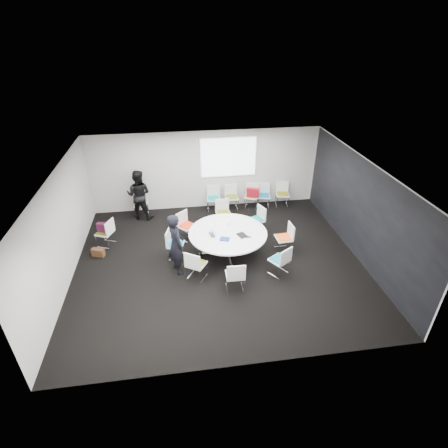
{
  "coord_description": "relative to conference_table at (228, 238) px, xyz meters",
  "views": [
    {
      "loc": [
        -1.02,
        -7.99,
        5.99
      ],
      "look_at": [
        0.2,
        0.4,
        1.0
      ],
      "focal_mm": 28.0,
      "sensor_mm": 36.0,
      "label": 1
    }
  ],
  "objects": [
    {
      "name": "maroon_bag",
      "position": [
        -3.6,
        0.97,
        0.08
      ],
      "size": [
        0.42,
        0.25,
        0.28
      ],
      "primitive_type": "cube",
      "rotation": [
        0.0,
        0.0,
        -0.3
      ],
      "color": "#40112A",
      "rests_on": "chair_spare_left"
    },
    {
      "name": "person_back",
      "position": [
        -2.64,
        2.58,
        0.33
      ],
      "size": [
        0.99,
        0.85,
        1.74
      ],
      "primitive_type": "imported",
      "rotation": [
        0.0,
        0.0,
        2.89
      ],
      "color": "black",
      "rests_on": "ground"
    },
    {
      "name": "chair_ring_d",
      "position": [
        -1.14,
        1.01,
        -0.27
      ],
      "size": [
        0.64,
        0.64,
        0.88
      ],
      "rotation": [
        0.0,
        0.0,
        3.88
      ],
      "color": "silver",
      "rests_on": "ground"
    },
    {
      "name": "cup",
      "position": [
        0.1,
        0.39,
        0.23
      ],
      "size": [
        0.08,
        0.08,
        0.09
      ],
      "primitive_type": "cylinder",
      "color": "white",
      "rests_on": "conference_table"
    },
    {
      "name": "chair_ring_h",
      "position": [
        1.23,
        -1.13,
        -0.27
      ],
      "size": [
        0.63,
        0.63,
        0.88
      ],
      "rotation": [
        0.0,
        0.0,
        6.87
      ],
      "color": "silver",
      "rests_on": "ground"
    },
    {
      "name": "chair_ring_f",
      "position": [
        -0.99,
        -1.0,
        -0.27
      ],
      "size": [
        0.63,
        0.63,
        0.88
      ],
      "rotation": [
        0.0,
        0.0,
        5.71
      ],
      "color": "silver",
      "rests_on": "ground"
    },
    {
      "name": "brown_bag",
      "position": [
        -3.76,
        0.41,
        -0.42
      ],
      "size": [
        0.39,
        0.28,
        0.24
      ],
      "primitive_type": "cube",
      "rotation": [
        0.0,
        0.0,
        -0.36
      ],
      "color": "#4A2B17",
      "rests_on": "ground"
    },
    {
      "name": "notebook_black",
      "position": [
        0.37,
        -0.23,
        0.2
      ],
      "size": [
        0.32,
        0.36,
        0.02
      ],
      "primitive_type": "cube",
      "rotation": [
        0.0,
        0.0,
        0.38
      ],
      "color": "black",
      "rests_on": "conference_table"
    },
    {
      "name": "laptop",
      "position": [
        -0.42,
        -0.07,
        0.2
      ],
      "size": [
        0.24,
        0.33,
        0.02
      ],
      "primitive_type": "imported",
      "rotation": [
        0.0,
        0.0,
        1.74
      ],
      "color": "#333338",
      "rests_on": "conference_table"
    },
    {
      "name": "red_jacket",
      "position": [
        1.3,
        2.56,
        0.16
      ],
      "size": [
        0.47,
        0.32,
        0.36
      ],
      "primitive_type": "cube",
      "rotation": [
        0.17,
        0.0,
        -0.42
      ],
      "color": "#A7141F",
      "rests_on": "chair_back_c"
    },
    {
      "name": "chair_back_c",
      "position": [
        1.3,
        2.79,
        -0.27
      ],
      "size": [
        0.59,
        0.59,
        0.88
      ],
      "rotation": [
        0.0,
        0.0,
        2.76
      ],
      "color": "silver",
      "rests_on": "ground"
    },
    {
      "name": "papers_right",
      "position": [
        0.45,
        0.22,
        0.19
      ],
      "size": [
        0.36,
        0.36,
        0.0
      ],
      "primitive_type": "cube",
      "rotation": [
        0.0,
        0.0,
        0.85
      ],
      "color": "silver",
      "rests_on": "conference_table"
    },
    {
      "name": "room_shell",
      "position": [
        -0.21,
        -0.38,
        0.86
      ],
      "size": [
        8.08,
        7.08,
        2.88
      ],
      "color": "black",
      "rests_on": "ground"
    },
    {
      "name": "chair_back_e",
      "position": [
        2.46,
        2.78,
        -0.27
      ],
      "size": [
        0.53,
        0.52,
        0.88
      ],
      "rotation": [
        0.0,
        0.0,
        2.98
      ],
      "color": "silver",
      "rests_on": "ground"
    },
    {
      "name": "person_main",
      "position": [
        -1.48,
        -0.61,
        0.33
      ],
      "size": [
        0.62,
        0.75,
        1.75
      ],
      "primitive_type": "imported",
      "rotation": [
        0.0,
        0.0,
        1.95
      ],
      "color": "black",
      "rests_on": "ground"
    },
    {
      "name": "chair_back_d",
      "position": [
        1.74,
        2.76,
        -0.27
      ],
      "size": [
        0.53,
        0.52,
        0.88
      ],
      "rotation": [
        0.0,
        0.0,
        2.97
      ],
      "color": "silver",
      "rests_on": "ground"
    },
    {
      "name": "chair_person_back",
      "position": [
        -2.64,
        2.75,
        -0.27
      ],
      "size": [
        0.49,
        0.48,
        0.88
      ],
      "rotation": [
        0.0,
        0.0,
        3.07
      ],
      "color": "silver",
      "rests_on": "ground"
    },
    {
      "name": "chair_ring_g",
      "position": [
        -0.06,
        -1.59,
        -0.27
      ],
      "size": [
        0.47,
        0.46,
        0.88
      ],
      "rotation": [
        0.0,
        0.0,
        6.25
      ],
      "color": "silver",
      "rests_on": "ground"
    },
    {
      "name": "projection_screen",
      "position": [
        0.49,
        3.08,
        1.31
      ],
      "size": [
        1.9,
        0.03,
        1.35
      ],
      "primitive_type": "cube",
      "color": "white",
      "rests_on": "room_shell"
    },
    {
      "name": "chair_ring_e",
      "position": [
        -1.51,
        0.03,
        -0.27
      ],
      "size": [
        0.55,
        0.56,
        0.88
      ],
      "rotation": [
        0.0,
        0.0,
        4.45
      ],
      "color": "silver",
      "rests_on": "ground"
    },
    {
      "name": "chair_ring_b",
      "position": [
        1.09,
        1.06,
        -0.27
      ],
      "size": [
        0.59,
        0.59,
        0.88
      ],
      "rotation": [
        0.0,
        0.0,
        1.95
      ],
      "color": "silver",
      "rests_on": "ground"
    },
    {
      "name": "chair_ring_a",
      "position": [
        1.66,
        -0.09,
        -0.27
      ],
      "size": [
        0.47,
        0.49,
        0.88
      ],
      "rotation": [
        0.0,
        0.0,
        1.63
      ],
      "color": "silver",
      "rests_on": "ground"
    },
    {
      "name": "conference_table",
      "position": [
        0.0,
        0.0,
        0.0
      ],
      "size": [
        2.24,
        2.24,
        0.73
      ],
      "color": "silver",
      "rests_on": "ground"
    },
    {
      "name": "chair_back_a",
      "position": [
        -0.09,
        2.79,
        -0.27
      ],
      "size": [
        0.52,
        0.5,
        0.88
      ],
      "rotation": [
        0.0,
        0.0,
        3.01
      ],
      "color": "silver",
      "rests_on": "ground"
    },
    {
      "name": "papers_front",
      "position": [
        0.58,
        -0.07,
        0.19
      ],
      "size": [
        0.35,
        0.28,
        0.0
      ],
      "primitive_type": "cube",
      "rotation": [
        0.0,
        0.0,
        0.28
      ],
      "color": "silver",
      "rests_on": "conference_table"
    },
    {
      "name": "tablet_folio",
      "position": [
        -0.14,
        -0.36,
        0.2
      ],
      "size": [
        0.31,
        0.27,
        0.03
      ],
      "primitive_type": "cube",
      "rotation": [
        0.0,
        0.0,
        -0.31
      ],
      "color": "navy",
      "rests_on": "conference_table"
    },
    {
      "name": "laptop_lid",
      "position": [
        -0.47,
        0.08,
        0.32
      ],
      "size": [
        0.04,
        0.3,
        0.22
      ],
      "primitive_type": "cube",
      "rotation": [
        0.0,
        0.0,
        1.51
      ],
      "color": "silver",
      "rests_on": "conference_table"
    },
    {
      "name": "chair_back_b",
      "position": [
        0.57,
        2.79,
        -0.27
      ],
      "size": [
        0.46,
        0.45,
        0.88
      ],
      "rotation": [
        0.0,
        0.0,
        3.15
      ],
      "color": "silver",
      "rests_on": "ground"
    },
    {
      "name": "chair_spare_left",
      "position": [
        -3.58,
        0.97,
        -0.27
      ],
      "size": [
        0.59,
        0.6,
        0.88
      ],
      "rotation": [
        0.0,
        0.0,
        1.17
      ],
      "color": "silver",
      "rests_on": "ground"
    },
    {
      "name": "chair_ring_c",
      "position": [
        0.11,
        1.65,
        -0.27
      ],
      "size": [
        0.5,
        0.49,
        0.88
      ],
      "rotation": [
        0.0,
        0.0,
        3.23
      ],
      "color": "silver",
      "rests_on": "ground"
    },
    {
      "name": "phone",
      "position": [
        0.53,
        -0.33,
        0.19
      ],
      "size": [
        0.15,
        0.09,
        0.01
      ],
      "primitive_type": "cube",
      "rotation": [
        0.0,
        0.0,
        -0.13
      ],
      "color": "black",
      "rests_on": "conference_table"
    }
  ]
}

